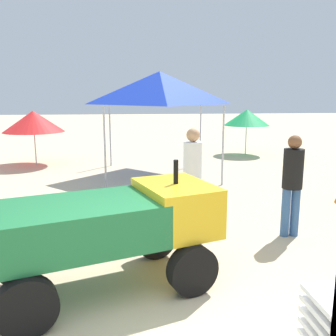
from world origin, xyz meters
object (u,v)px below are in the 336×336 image
at_px(utility_cart, 114,225).
at_px(beach_umbrella_mid, 247,117).
at_px(lifeguard_near_left, 193,171).
at_px(lifeguard_near_right, 292,179).
at_px(beach_umbrella_left, 33,121).
at_px(popup_canopy, 160,88).

relative_size(utility_cart, beach_umbrella_mid, 1.61).
bearing_deg(lifeguard_near_left, lifeguard_near_right, -20.08).
distance_m(lifeguard_near_left, lifeguard_near_right, 1.62).
bearing_deg(beach_umbrella_left, lifeguard_near_left, -57.23).
bearing_deg(beach_umbrella_left, popup_canopy, -26.36).
xyz_separation_m(popup_canopy, beach_umbrella_mid, (3.61, 3.30, -1.04)).
height_order(lifeguard_near_left, popup_canopy, popup_canopy).
distance_m(popup_canopy, beach_umbrella_mid, 5.00).
relative_size(utility_cart, beach_umbrella_left, 1.43).
distance_m(lifeguard_near_right, popup_canopy, 5.49).
relative_size(lifeguard_near_left, beach_umbrella_left, 0.89).
xyz_separation_m(popup_canopy, beach_umbrella_left, (-3.94, 1.95, -1.04)).
height_order(utility_cart, beach_umbrella_left, beach_umbrella_left).
height_order(utility_cart, lifeguard_near_left, lifeguard_near_left).
height_order(lifeguard_near_right, popup_canopy, popup_canopy).
height_order(lifeguard_near_left, lifeguard_near_right, lifeguard_near_left).
bearing_deg(popup_canopy, lifeguard_near_left, -87.72).
height_order(utility_cart, beach_umbrella_mid, beach_umbrella_mid).
bearing_deg(beach_umbrella_left, lifeguard_near_right, -50.94).
bearing_deg(popup_canopy, beach_umbrella_mid, 42.43).
xyz_separation_m(lifeguard_near_left, popup_canopy, (-0.18, 4.44, 1.46)).
relative_size(lifeguard_near_right, beach_umbrella_left, 0.85).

